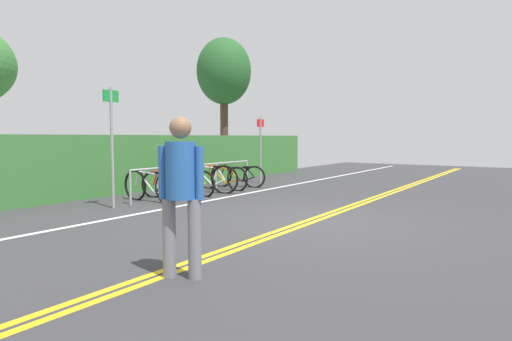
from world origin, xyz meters
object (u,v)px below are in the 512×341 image
pedestrian (181,186)px  tree_mid (224,73)px  bicycle_2 (191,182)px  bicycle_0 (151,186)px  bicycle_5 (238,176)px  sign_post_near (112,137)px  bicycle_1 (172,185)px  bike_rack (198,172)px  bicycle_4 (222,178)px  bicycle_3 (208,179)px  sign_post_far (260,143)px

pedestrian → tree_mid: size_ratio=0.30×
bicycle_2 → pedestrian: size_ratio=1.03×
bicycle_0 → bicycle_5: bearing=1.7°
sign_post_near → bicycle_1: bearing=1.6°
bike_rack → bicycle_5: bike_rack is taller
bicycle_5 → sign_post_near: bearing=-178.6°
bicycle_1 → bicycle_4: bicycle_4 is taller
bicycle_2 → bicycle_3: (0.59, -0.07, 0.05)m
bicycle_1 → bicycle_3: size_ratio=0.92×
bicycle_1 → pedestrian: size_ratio=0.94×
bicycle_1 → bicycle_2: (0.70, 0.02, 0.00)m
bicycle_0 → bicycle_4: bearing=1.7°
bicycle_3 → pedestrian: 7.07m
bicycle_2 → bicycle_3: 0.59m
bicycle_4 → sign_post_near: 3.95m
bicycle_5 → sign_post_near: sign_post_near is taller
bicycle_3 → sign_post_far: sign_post_far is taller
bicycle_1 → bicycle_5: bicycle_1 is taller
pedestrian → tree_mid: bearing=36.0°
sign_post_far → tree_mid: (2.71, 3.57, 2.85)m
bicycle_4 → sign_post_near: sign_post_near is taller
pedestrian → bicycle_0: bearing=50.5°
pedestrian → bicycle_1: bearing=45.6°
bicycle_5 → bicycle_1: bearing=-178.7°
bicycle_1 → tree_mid: 8.68m
bicycle_0 → tree_mid: 9.25m
bicycle_0 → tree_mid: bearing=26.4°
bike_rack → sign_post_near: size_ratio=1.81×
bike_rack → pedestrian: pedestrian is taller
bicycle_1 → bicycle_4: bearing=1.2°
bike_rack → pedestrian: (-5.27, -4.40, 0.40)m
bicycle_1 → tree_mid: bearing=28.5°
bicycle_3 → pedestrian: size_ratio=1.02×
bicycle_3 → sign_post_far: bearing=3.9°
bicycle_0 → bicycle_1: size_ratio=1.14×
bicycle_3 → sign_post_near: 3.24m
bicycle_2 → bicycle_5: bicycle_2 is taller
bike_rack → bicycle_0: (-1.71, -0.07, -0.22)m
bicycle_4 → tree_mid: size_ratio=0.32×
bicycle_3 → bicycle_5: bicycle_3 is taller
bike_rack → bicycle_5: 1.80m
bicycle_3 → sign_post_far: size_ratio=0.82×
bicycle_2 → tree_mid: tree_mid is taller
bicycle_3 → bike_rack: bearing=164.8°
bicycle_1 → bicycle_5: (2.78, 0.06, -0.00)m
bicycle_0 → bicycle_4: bicycle_0 is taller
bike_rack → sign_post_near: sign_post_near is taller
bicycle_3 → bicycle_4: size_ratio=0.99×
bike_rack → bicycle_2: bearing=-178.8°
bicycle_0 → bicycle_3: bearing=-0.3°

